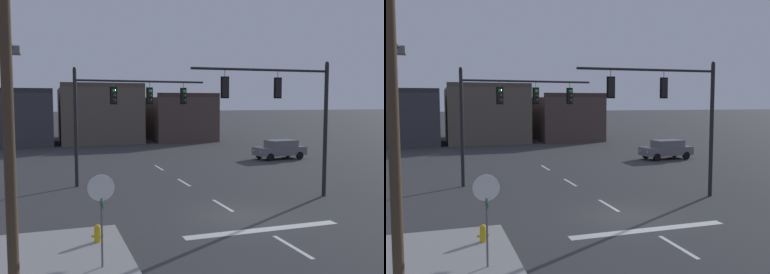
{
  "view_description": "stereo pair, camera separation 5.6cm",
  "coord_description": "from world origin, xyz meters",
  "views": [
    {
      "loc": [
        -7.69,
        -16.05,
        4.88
      ],
      "look_at": [
        -0.96,
        3.65,
        3.13
      ],
      "focal_mm": 39.58,
      "sensor_mm": 36.0,
      "label": 1
    },
    {
      "loc": [
        -7.64,
        -16.07,
        4.88
      ],
      "look_at": [
        -0.96,
        3.65,
        3.13
      ],
      "focal_mm": 39.58,
      "sensor_mm": 36.0,
      "label": 2
    }
  ],
  "objects": [
    {
      "name": "stop_sign",
      "position": [
        -6.32,
        -4.07,
        2.14
      ],
      "size": [
        0.76,
        0.64,
        2.83
      ],
      "color": "#56565B",
      "rests_on": "ground"
    },
    {
      "name": "signal_mast_near_side",
      "position": [
        3.66,
        2.25,
        4.71
      ],
      "size": [
        7.32,
        0.48,
        6.91
      ],
      "color": "black",
      "rests_on": "ground"
    },
    {
      "name": "fire_hydrant",
      "position": [
        -6.21,
        -1.81,
        0.33
      ],
      "size": [
        0.4,
        0.3,
        0.75
      ],
      "color": "gold",
      "rests_on": "ground"
    },
    {
      "name": "ground_plane",
      "position": [
        0.0,
        0.0,
        0.0
      ],
      "size": [
        400.0,
        400.0,
        0.0
      ],
      "primitive_type": "plane",
      "color": "#353538"
    },
    {
      "name": "utility_pole",
      "position": [
        -8.55,
        -5.42,
        5.31
      ],
      "size": [
        2.2,
        2.82,
        9.8
      ],
      "color": "#423323",
      "rests_on": "ground"
    },
    {
      "name": "lane_centreline",
      "position": [
        0.0,
        2.0,
        0.0
      ],
      "size": [
        0.16,
        26.4,
        0.01
      ],
      "color": "silver",
      "rests_on": "ground"
    },
    {
      "name": "building_row",
      "position": [
        -2.45,
        36.89,
        3.01
      ],
      "size": [
        30.67,
        13.7,
        6.96
      ],
      "color": "#38383D",
      "rests_on": "ground"
    },
    {
      "name": "car_lot_nearside",
      "position": [
        10.98,
        15.42,
        0.86
      ],
      "size": [
        4.54,
        2.14,
        1.61
      ],
      "color": "slate",
      "rests_on": "ground"
    },
    {
      "name": "signal_mast_far_side",
      "position": [
        -3.62,
        8.94,
        4.66
      ],
      "size": [
        7.99,
        0.67,
        6.83
      ],
      "color": "black",
      "rests_on": "ground"
    },
    {
      "name": "stop_bar_paint",
      "position": [
        0.0,
        -2.0,
        0.0
      ],
      "size": [
        6.4,
        0.5,
        0.01
      ],
      "primitive_type": "cube",
      "color": "silver",
      "rests_on": "ground"
    }
  ]
}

